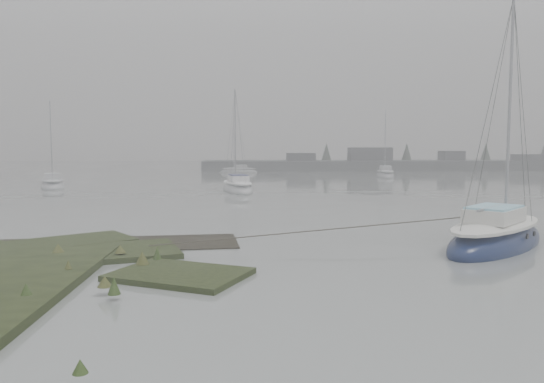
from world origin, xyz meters
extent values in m
plane|color=slate|center=(0.00, 30.00, 0.00)|extent=(160.00, 160.00, 0.00)
cube|color=#4C4F51|center=(26.00, 62.00, 0.60)|extent=(60.00, 8.00, 1.60)
cube|color=#424247|center=(10.00, 61.00, 1.40)|extent=(4.00, 3.00, 2.20)
cube|color=#424247|center=(20.00, 61.00, 1.80)|extent=(6.00, 3.00, 3.00)
cube|color=#424247|center=(32.00, 61.00, 1.55)|extent=(3.00, 3.00, 2.50)
cube|color=#424247|center=(44.00, 61.00, 1.30)|extent=(5.00, 3.00, 2.00)
cone|color=#384238|center=(14.00, 63.00, 2.20)|extent=(2.00, 2.00, 3.50)
cone|color=#384238|center=(26.00, 63.00, 2.20)|extent=(2.00, 2.00, 3.50)
cone|color=#384238|center=(38.00, 63.00, 2.20)|extent=(2.00, 2.00, 3.50)
cone|color=#384238|center=(47.00, 63.00, 2.20)|extent=(2.00, 2.00, 3.50)
ellipsoid|color=#0F193D|center=(11.23, 3.36, 0.12)|extent=(6.38, 6.43, 1.66)
ellipsoid|color=silver|center=(11.23, 3.36, 0.78)|extent=(5.45, 5.49, 0.47)
cube|color=silver|center=(11.02, 3.15, 1.19)|extent=(2.68, 2.69, 0.49)
cube|color=#8FC8DD|center=(11.02, 3.15, 1.46)|extent=(2.48, 2.48, 0.08)
cylinder|color=#939399|center=(11.84, 3.98, 5.02)|extent=(0.11, 0.11, 7.79)
cylinder|color=#939399|center=(10.88, 3.01, 1.46)|extent=(1.98, 2.00, 0.09)
ellipsoid|color=silver|center=(1.58, 26.38, 0.11)|extent=(3.31, 6.43, 1.49)
ellipsoid|color=white|center=(1.58, 26.38, 0.70)|extent=(2.74, 5.57, 0.42)
cube|color=white|center=(1.63, 26.12, 1.07)|extent=(1.74, 2.34, 0.44)
cube|color=navy|center=(1.63, 26.12, 1.32)|extent=(1.62, 2.15, 0.07)
cylinder|color=#939399|center=(1.40, 27.15, 4.52)|extent=(0.10, 0.10, 7.02)
cylinder|color=#939399|center=(1.67, 25.95, 1.32)|extent=(0.61, 2.41, 0.08)
ellipsoid|color=silver|center=(-14.27, 30.97, 0.10)|extent=(3.71, 5.99, 1.38)
ellipsoid|color=silver|center=(-14.27, 30.97, 0.65)|extent=(3.10, 5.18, 0.39)
cube|color=silver|center=(-14.19, 30.74, 0.99)|extent=(1.81, 2.25, 0.41)
cube|color=silver|center=(-14.19, 30.74, 1.22)|extent=(1.68, 2.07, 0.07)
cylinder|color=#939399|center=(-14.52, 31.65, 4.19)|extent=(0.09, 0.09, 6.51)
cylinder|color=#939399|center=(-14.13, 30.58, 1.22)|extent=(0.85, 2.17, 0.07)
ellipsoid|color=#ABB0B6|center=(18.06, 44.74, 0.10)|extent=(2.85, 6.11, 1.43)
ellipsoid|color=silver|center=(18.06, 44.74, 0.67)|extent=(2.34, 5.30, 0.40)
cube|color=silver|center=(18.02, 44.49, 1.02)|extent=(1.57, 2.19, 0.42)
cube|color=silver|center=(18.02, 44.49, 1.26)|extent=(1.46, 2.01, 0.07)
cylinder|color=#939399|center=(18.18, 45.49, 4.32)|extent=(0.09, 0.09, 6.72)
cylinder|color=#939399|center=(17.99, 44.33, 1.26)|extent=(0.45, 2.33, 0.08)
ellipsoid|color=#A9AFB3|center=(1.20, 54.67, 0.08)|extent=(4.93, 1.86, 1.18)
ellipsoid|color=silver|center=(1.20, 54.67, 0.55)|extent=(4.29, 1.51, 0.33)
cube|color=silver|center=(1.40, 54.65, 0.85)|extent=(1.72, 1.13, 0.35)
cube|color=#A7ACB3|center=(1.40, 54.65, 1.04)|extent=(1.58, 1.05, 0.06)
cylinder|color=#939399|center=(0.57, 54.70, 3.57)|extent=(0.08, 0.08, 5.55)
cylinder|color=#939399|center=(1.54, 54.65, 1.04)|extent=(1.94, 0.17, 0.06)
camera|label=1|loc=(2.38, -14.91, 3.62)|focal=35.00mm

